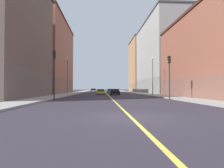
{
  "coord_description": "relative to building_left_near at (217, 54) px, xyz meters",
  "views": [
    {
      "loc": [
        -1.47,
        -9.28,
        1.43
      ],
      "look_at": [
        0.61,
        25.89,
        2.23
      ],
      "focal_mm": 30.04,
      "sensor_mm": 36.0,
      "label": 1
    }
  ],
  "objects": [
    {
      "name": "car_teal",
      "position": [
        -13.47,
        34.31,
        -5.67
      ],
      "size": [
        1.99,
        4.1,
        1.24
      ],
      "color": "#196670",
      "rests_on": "ground"
    },
    {
      "name": "building_left_mid",
      "position": [
        0.0,
        25.6,
        3.78
      ],
      "size": [
        8.74,
        25.57,
        20.09
      ],
      "color": "gray",
      "rests_on": "ground"
    },
    {
      "name": "car_white",
      "position": [
        -19.01,
        36.69,
        -5.62
      ],
      "size": [
        1.97,
        4.08,
        1.34
      ],
      "color": "white",
      "rests_on": "ground"
    },
    {
      "name": "ground_plane",
      "position": [
        -15.0,
        -16.26,
        -6.28
      ],
      "size": [
        400.0,
        400.0,
        0.0
      ],
      "primitive_type": "plane",
      "color": "#302B35",
      "rests_on": "ground"
    },
    {
      "name": "sidewalk_right",
      "position": [
        -24.16,
        32.74,
        -6.2
      ],
      "size": [
        3.27,
        168.0,
        0.15
      ],
      "primitive_type": "cube",
      "color": "#9E9B93",
      "rests_on": "ground"
    },
    {
      "name": "sidewalk_left",
      "position": [
        -5.85,
        32.74,
        -6.2
      ],
      "size": [
        3.27,
        168.0,
        0.15
      ],
      "primitive_type": "cube",
      "color": "#9E9B93",
      "rests_on": "ground"
    },
    {
      "name": "street_lamp_left_near",
      "position": [
        -6.88,
        8.67,
        -1.87
      ],
      "size": [
        0.36,
        0.36,
        7.0
      ],
      "color": "#4C4C51",
      "rests_on": "ground"
    },
    {
      "name": "traffic_light_left_near",
      "position": [
        -7.9,
        -2.51,
        -2.69
      ],
      "size": [
        0.4,
        0.32,
        5.5
      ],
      "color": "#2D2D2D",
      "rests_on": "ground"
    },
    {
      "name": "lane_center_stripe",
      "position": [
        -15.0,
        32.74,
        -6.27
      ],
      "size": [
        0.16,
        154.0,
        0.01
      ],
      "primitive_type": "cube",
      "color": "#E5D14C",
      "rests_on": "ground"
    },
    {
      "name": "building_right_midblock",
      "position": [
        -30.01,
        25.19,
        3.44
      ],
      "size": [
        8.74,
        24.75,
        19.43
      ],
      "color": "brown",
      "rests_on": "ground"
    },
    {
      "name": "building_right_corner",
      "position": [
        -30.01,
        1.93,
        2.91
      ],
      "size": [
        8.74,
        18.18,
        18.36
      ],
      "color": "brown",
      "rests_on": "ground"
    },
    {
      "name": "building_left_near",
      "position": [
        0.0,
        0.0,
        0.0
      ],
      "size": [
        8.74,
        24.17,
        12.54
      ],
      "color": "brown",
      "rests_on": "ground"
    },
    {
      "name": "car_yellow",
      "position": [
        -16.58,
        18.35,
        -5.68
      ],
      "size": [
        1.92,
        4.21,
        1.22
      ],
      "color": "gold",
      "rests_on": "ground"
    },
    {
      "name": "building_left_far",
      "position": [
        0.0,
        48.53,
        4.18
      ],
      "size": [
        8.74,
        16.92,
        20.9
      ],
      "color": "#8F6B4F",
      "rests_on": "ground"
    },
    {
      "name": "street_lamp_right_near",
      "position": [
        -23.12,
        11.86,
        -1.71
      ],
      "size": [
        0.36,
        0.36,
        7.31
      ],
      "color": "#4C4C51",
      "rests_on": "ground"
    },
    {
      "name": "traffic_light_right_near",
      "position": [
        -22.14,
        -2.51,
        -2.41
      ],
      "size": [
        0.4,
        0.32,
        5.97
      ],
      "color": "#2D2D2D",
      "rests_on": "ground"
    },
    {
      "name": "car_black",
      "position": [
        -13.53,
        13.96,
        -5.64
      ],
      "size": [
        2.04,
        4.11,
        1.3
      ],
      "color": "black",
      "rests_on": "ground"
    }
  ]
}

